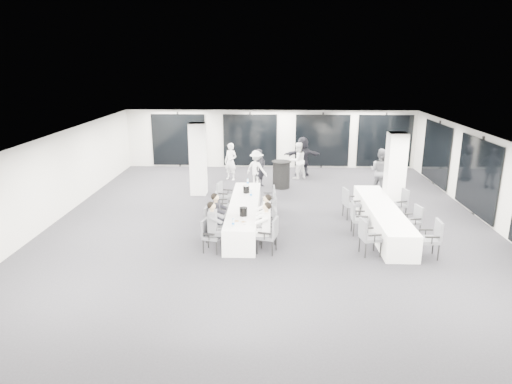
% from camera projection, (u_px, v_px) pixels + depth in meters
% --- Properties ---
extents(room, '(14.04, 16.04, 2.84)m').
position_uv_depth(room, '(296.00, 173.00, 15.54)').
color(room, '#242429').
rests_on(room, ground).
extents(column_left, '(0.60, 0.60, 2.80)m').
position_uv_depth(column_left, '(198.00, 159.00, 17.66)').
color(column_left, white).
rests_on(column_left, floor).
extents(column_right, '(0.60, 0.60, 2.80)m').
position_uv_depth(column_right, '(395.00, 174.00, 15.32)').
color(column_right, white).
rests_on(column_right, floor).
extents(banquet_table_main, '(0.90, 5.00, 0.75)m').
position_uv_depth(banquet_table_main, '(244.00, 214.00, 14.47)').
color(banquet_table_main, white).
rests_on(banquet_table_main, floor).
extents(banquet_table_side, '(0.90, 5.00, 0.75)m').
position_uv_depth(banquet_table_side, '(382.00, 218.00, 14.09)').
color(banquet_table_side, white).
rests_on(banquet_table_side, floor).
extents(cocktail_table, '(0.80, 0.80, 1.12)m').
position_uv_depth(cocktail_table, '(281.00, 174.00, 18.76)').
color(cocktail_table, black).
rests_on(cocktail_table, floor).
extents(chair_main_left_near, '(0.55, 0.58, 0.91)m').
position_uv_depth(chair_main_left_near, '(209.00, 233.00, 12.47)').
color(chair_main_left_near, '#56595F').
rests_on(chair_main_left_near, floor).
extents(chair_main_left_second, '(0.59, 0.63, 1.04)m').
position_uv_depth(chair_main_left_second, '(212.00, 221.00, 13.21)').
color(chair_main_left_second, '#56595F').
rests_on(chair_main_left_second, floor).
extents(chair_main_left_mid, '(0.52, 0.56, 0.89)m').
position_uv_depth(chair_main_left_mid, '(217.00, 213.00, 14.18)').
color(chair_main_left_mid, '#56595F').
rests_on(chair_main_left_mid, floor).
extents(chair_main_left_fourth, '(0.50, 0.54, 0.90)m').
position_uv_depth(chair_main_left_fourth, '(220.00, 204.00, 15.08)').
color(chair_main_left_fourth, '#56595F').
rests_on(chair_main_left_fourth, floor).
extents(chair_main_left_far, '(0.59, 0.61, 0.96)m').
position_uv_depth(chair_main_left_far, '(223.00, 194.00, 16.09)').
color(chair_main_left_far, '#56595F').
rests_on(chair_main_left_far, floor).
extents(chair_main_right_near, '(0.62, 0.64, 1.00)m').
position_uv_depth(chair_main_right_near, '(270.00, 233.00, 12.35)').
color(chair_main_right_near, '#56595F').
rests_on(chair_main_right_near, floor).
extents(chair_main_right_second, '(0.55, 0.60, 1.00)m').
position_uv_depth(chair_main_right_second, '(270.00, 223.00, 13.10)').
color(chair_main_right_second, '#56595F').
rests_on(chair_main_right_second, floor).
extents(chair_main_right_mid, '(0.57, 0.60, 0.96)m').
position_uv_depth(chair_main_right_mid, '(270.00, 212.00, 14.18)').
color(chair_main_right_mid, '#56595F').
rests_on(chair_main_right_mid, floor).
extents(chair_main_right_fourth, '(0.51, 0.56, 0.96)m').
position_uv_depth(chair_main_right_fourth, '(270.00, 203.00, 15.04)').
color(chair_main_right_fourth, '#56595F').
rests_on(chair_main_right_fourth, floor).
extents(chair_main_right_far, '(0.46, 0.52, 0.88)m').
position_uv_depth(chair_main_right_far, '(270.00, 197.00, 15.90)').
color(chair_main_right_far, '#56595F').
rests_on(chair_main_right_far, floor).
extents(chair_side_left_near, '(0.60, 0.63, 1.01)m').
position_uv_depth(chair_side_left_near, '(368.00, 235.00, 12.22)').
color(chair_side_left_near, '#56595F').
rests_on(chair_side_left_near, floor).
extents(chair_side_left_mid, '(0.50, 0.57, 0.99)m').
position_uv_depth(chair_side_left_mid, '(357.00, 216.00, 13.70)').
color(chair_side_left_mid, '#56595F').
rests_on(chair_side_left_mid, floor).
extents(chair_side_left_far, '(0.61, 0.64, 1.02)m').
position_uv_depth(chair_side_left_far, '(349.00, 201.00, 15.10)').
color(chair_side_left_far, '#56595F').
rests_on(chair_side_left_far, floor).
extents(chair_side_right_near, '(0.53, 0.59, 1.04)m').
position_uv_depth(chair_side_right_near, '(432.00, 236.00, 12.07)').
color(chair_side_right_near, '#56595F').
rests_on(chair_side_right_near, floor).
extents(chair_side_right_mid, '(0.56, 0.59, 0.93)m').
position_uv_depth(chair_side_right_mid, '(414.00, 219.00, 13.59)').
color(chair_side_right_mid, '#56595F').
rests_on(chair_side_right_mid, floor).
extents(chair_side_right_far, '(0.61, 0.64, 1.00)m').
position_uv_depth(chair_side_right_far, '(400.00, 202.00, 15.09)').
color(chair_side_right_far, '#56595F').
rests_on(chair_side_right_far, floor).
extents(seated_guest_a, '(0.50, 0.38, 1.44)m').
position_uv_depth(seated_guest_a, '(215.00, 224.00, 12.36)').
color(seated_guest_a, slate).
rests_on(seated_guest_a, floor).
extents(seated_guest_b, '(0.50, 0.38, 1.44)m').
position_uv_depth(seated_guest_b, '(218.00, 214.00, 13.13)').
color(seated_guest_b, black).
rests_on(seated_guest_b, floor).
extents(seated_guest_c, '(0.50, 0.38, 1.44)m').
position_uv_depth(seated_guest_c, '(264.00, 224.00, 12.31)').
color(seated_guest_c, white).
rests_on(seated_guest_c, floor).
extents(seated_guest_d, '(0.50, 0.38, 1.44)m').
position_uv_depth(seated_guest_d, '(264.00, 215.00, 13.03)').
color(seated_guest_d, white).
rests_on(seated_guest_d, floor).
extents(standing_guest_a, '(0.82, 0.84, 1.79)m').
position_uv_depth(standing_guest_a, '(260.00, 166.00, 18.85)').
color(standing_guest_a, black).
rests_on(standing_guest_a, floor).
extents(standing_guest_b, '(1.04, 0.91, 1.85)m').
position_uv_depth(standing_guest_b, '(298.00, 158.00, 20.14)').
color(standing_guest_b, white).
rests_on(standing_guest_b, floor).
extents(standing_guest_c, '(1.25, 1.11, 1.74)m').
position_uv_depth(standing_guest_c, '(257.00, 166.00, 18.84)').
color(standing_guest_c, white).
rests_on(standing_guest_c, floor).
extents(standing_guest_d, '(1.26, 1.27, 1.95)m').
position_uv_depth(standing_guest_d, '(389.00, 165.00, 18.61)').
color(standing_guest_d, black).
rests_on(standing_guest_d, floor).
extents(standing_guest_e, '(0.60, 0.91, 1.79)m').
position_uv_depth(standing_guest_e, '(389.00, 160.00, 19.96)').
color(standing_guest_e, black).
rests_on(standing_guest_e, floor).
extents(standing_guest_f, '(1.93, 0.89, 2.04)m').
position_uv_depth(standing_guest_f, '(303.00, 154.00, 20.62)').
color(standing_guest_f, black).
rests_on(standing_guest_f, floor).
extents(standing_guest_g, '(0.85, 0.80, 1.84)m').
position_uv_depth(standing_guest_g, '(231.00, 159.00, 19.96)').
color(standing_guest_g, white).
rests_on(standing_guest_g, floor).
extents(standing_guest_h, '(1.13, 1.11, 2.04)m').
position_uv_depth(standing_guest_h, '(381.00, 168.00, 17.83)').
color(standing_guest_h, slate).
rests_on(standing_guest_h, floor).
extents(ice_bucket_near, '(0.22, 0.22, 0.26)m').
position_uv_depth(ice_bucket_near, '(243.00, 212.00, 13.14)').
color(ice_bucket_near, black).
rests_on(ice_bucket_near, banquet_table_main).
extents(ice_bucket_far, '(0.22, 0.22, 0.25)m').
position_uv_depth(ice_bucket_far, '(246.00, 189.00, 15.44)').
color(ice_bucket_far, black).
rests_on(ice_bucket_far, banquet_table_main).
extents(water_bottle_a, '(0.07, 0.07, 0.21)m').
position_uv_depth(water_bottle_a, '(233.00, 223.00, 12.32)').
color(water_bottle_a, silver).
rests_on(water_bottle_a, banquet_table_main).
extents(water_bottle_b, '(0.08, 0.08, 0.24)m').
position_uv_depth(water_bottle_b, '(251.00, 194.00, 14.93)').
color(water_bottle_b, silver).
rests_on(water_bottle_b, banquet_table_main).
extents(water_bottle_c, '(0.07, 0.07, 0.22)m').
position_uv_depth(water_bottle_c, '(248.00, 182.00, 16.44)').
color(water_bottle_c, silver).
rests_on(water_bottle_c, banquet_table_main).
extents(plate_a, '(0.22, 0.22, 0.03)m').
position_uv_depth(plate_a, '(236.00, 221.00, 12.71)').
color(plate_a, white).
rests_on(plate_a, banquet_table_main).
extents(plate_b, '(0.20, 0.20, 0.03)m').
position_uv_depth(plate_b, '(243.00, 222.00, 12.65)').
color(plate_b, white).
rests_on(plate_b, banquet_table_main).
extents(plate_c, '(0.19, 0.19, 0.03)m').
position_uv_depth(plate_c, '(242.00, 210.00, 13.67)').
color(plate_c, white).
rests_on(plate_c, banquet_table_main).
extents(wine_glass, '(0.08, 0.08, 0.21)m').
position_uv_depth(wine_glass, '(245.00, 219.00, 12.43)').
color(wine_glass, silver).
rests_on(wine_glass, banquet_table_main).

